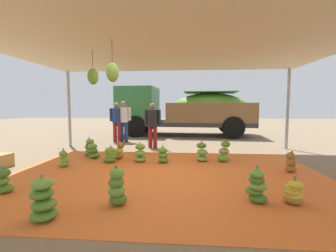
# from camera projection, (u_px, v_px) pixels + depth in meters

# --- Properties ---
(ground_plane) EXTENTS (40.00, 40.00, 0.00)m
(ground_plane) POSITION_uv_depth(u_px,v_px,m) (174.00, 149.00, 7.71)
(ground_plane) COLOR #7F6B51
(tarp_orange) EXTENTS (6.61, 4.69, 0.01)m
(tarp_orange) POSITION_uv_depth(u_px,v_px,m) (166.00, 176.00, 4.73)
(tarp_orange) COLOR orange
(tarp_orange) RESTS_ON ground
(tent_canopy) EXTENTS (8.00, 7.00, 2.76)m
(tent_canopy) POSITION_uv_depth(u_px,v_px,m) (165.00, 43.00, 4.41)
(tent_canopy) COLOR #9EA0A5
(tent_canopy) RESTS_ON ground
(banana_bunch_0) EXTENTS (0.37, 0.37, 0.58)m
(banana_bunch_0) POSITION_uv_depth(u_px,v_px,m) (117.00, 188.00, 3.31)
(banana_bunch_0) COLOR #477523
(banana_bunch_0) RESTS_ON tarp_orange
(banana_bunch_1) EXTENTS (0.46, 0.46, 0.58)m
(banana_bunch_1) POSITION_uv_depth(u_px,v_px,m) (43.00, 201.00, 2.87)
(banana_bunch_1) COLOR #518428
(banana_bunch_1) RESTS_ON tarp_orange
(banana_bunch_2) EXTENTS (0.43, 0.43, 0.51)m
(banana_bunch_2) POSITION_uv_depth(u_px,v_px,m) (140.00, 154.00, 5.86)
(banana_bunch_2) COLOR #75A83D
(banana_bunch_2) RESTS_ON tarp_orange
(banana_bunch_3) EXTENTS (0.48, 0.45, 0.43)m
(banana_bunch_3) POSITION_uv_depth(u_px,v_px,m) (111.00, 155.00, 5.83)
(banana_bunch_3) COLOR #518428
(banana_bunch_3) RESTS_ON tarp_orange
(banana_bunch_4) EXTENTS (0.42, 0.40, 0.56)m
(banana_bunch_4) POSITION_uv_depth(u_px,v_px,m) (257.00, 187.00, 3.40)
(banana_bunch_4) COLOR #477523
(banana_bunch_4) RESTS_ON tarp_orange
(banana_bunch_5) EXTENTS (0.32, 0.32, 0.48)m
(banana_bunch_5) POSITION_uv_depth(u_px,v_px,m) (291.00, 163.00, 4.93)
(banana_bunch_5) COLOR #996628
(banana_bunch_5) RESTS_ON tarp_orange
(banana_bunch_6) EXTENTS (0.44, 0.41, 0.45)m
(banana_bunch_6) POSITION_uv_depth(u_px,v_px,m) (93.00, 151.00, 6.28)
(banana_bunch_6) COLOR #518428
(banana_bunch_6) RESTS_ON tarp_orange
(banana_bunch_7) EXTENTS (0.36, 0.36, 0.41)m
(banana_bunch_7) POSITION_uv_depth(u_px,v_px,m) (293.00, 192.00, 3.36)
(banana_bunch_7) COLOR #996628
(banana_bunch_7) RESTS_ON tarp_orange
(banana_bunch_8) EXTENTS (0.42, 0.41, 0.58)m
(banana_bunch_8) POSITION_uv_depth(u_px,v_px,m) (224.00, 152.00, 5.89)
(banana_bunch_8) COLOR #60932D
(banana_bunch_8) RESTS_ON tarp_orange
(banana_bunch_9) EXTENTS (0.42, 0.44, 0.53)m
(banana_bunch_9) POSITION_uv_depth(u_px,v_px,m) (202.00, 153.00, 5.93)
(banana_bunch_9) COLOR #75A83D
(banana_bunch_9) RESTS_ON tarp_orange
(banana_bunch_10) EXTENTS (0.35, 0.33, 0.46)m
(banana_bunch_10) POSITION_uv_depth(u_px,v_px,m) (4.00, 182.00, 3.75)
(banana_bunch_10) COLOR #518428
(banana_bunch_10) RESTS_ON tarp_orange
(banana_bunch_11) EXTENTS (0.38, 0.38, 0.44)m
(banana_bunch_11) POSITION_uv_depth(u_px,v_px,m) (163.00, 156.00, 5.79)
(banana_bunch_11) COLOR #518428
(banana_bunch_11) RESTS_ON tarp_orange
(banana_bunch_12) EXTENTS (0.33, 0.32, 0.45)m
(banana_bunch_12) POSITION_uv_depth(u_px,v_px,m) (64.00, 159.00, 5.39)
(banana_bunch_12) COLOR #6B9E38
(banana_bunch_12) RESTS_ON tarp_orange
(banana_bunch_13) EXTENTS (0.40, 0.36, 0.54)m
(banana_bunch_13) POSITION_uv_depth(u_px,v_px,m) (90.00, 148.00, 6.66)
(banana_bunch_13) COLOR #75A83D
(banana_bunch_13) RESTS_ON tarp_orange
(banana_bunch_14) EXTENTS (0.32, 0.29, 0.50)m
(banana_bunch_14) POSITION_uv_depth(u_px,v_px,m) (119.00, 151.00, 6.18)
(banana_bunch_14) COLOR #996628
(banana_bunch_14) RESTS_ON tarp_orange
(cargo_truck_main) EXTENTS (6.70, 2.70, 2.40)m
(cargo_truck_main) POSITION_uv_depth(u_px,v_px,m) (182.00, 110.00, 11.35)
(cargo_truck_main) COLOR #2D2D2D
(cargo_truck_main) RESTS_ON ground
(worker_0) EXTENTS (0.57, 0.35, 1.55)m
(worker_0) POSITION_uv_depth(u_px,v_px,m) (153.00, 122.00, 7.82)
(worker_0) COLOR maroon
(worker_0) RESTS_ON ground
(worker_1) EXTENTS (0.59, 0.36, 1.60)m
(worker_1) POSITION_uv_depth(u_px,v_px,m) (117.00, 119.00, 9.10)
(worker_1) COLOR maroon
(worker_1) RESTS_ON ground
(worker_2) EXTENTS (0.61, 0.37, 1.65)m
(worker_2) POSITION_uv_depth(u_px,v_px,m) (124.00, 118.00, 9.18)
(worker_2) COLOR navy
(worker_2) RESTS_ON ground
(crate_0) EXTENTS (0.43, 0.39, 0.31)m
(crate_0) POSITION_uv_depth(u_px,v_px,m) (2.00, 160.00, 5.44)
(crate_0) COLOR #B78947
(crate_0) RESTS_ON ground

